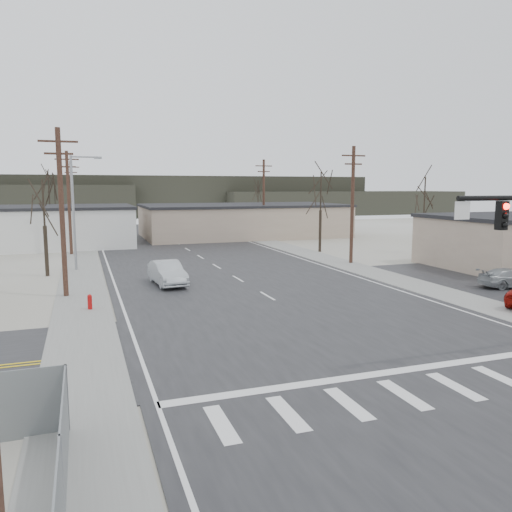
{
  "coord_description": "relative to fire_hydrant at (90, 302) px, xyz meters",
  "views": [
    {
      "loc": [
        -10.41,
        -19.66,
        6.58
      ],
      "look_at": [
        -0.94,
        7.41,
        2.6
      ],
      "focal_mm": 35.0,
      "sensor_mm": 36.0,
      "label": 1
    }
  ],
  "objects": [
    {
      "name": "upole_left_b",
      "position": [
        -1.3,
        4.0,
        4.77
      ],
      "size": [
        2.2,
        0.3,
        10.0
      ],
      "color": "#4A2F22",
      "rests_on": "ground"
    },
    {
      "name": "building_left_far",
      "position": [
        -5.8,
        32.0,
        1.8
      ],
      "size": [
        22.3,
        12.3,
        4.5
      ],
      "color": "silver",
      "rests_on": "ground"
    },
    {
      "name": "tree_left_far",
      "position": [
        -3.8,
        38.0,
        5.83
      ],
      "size": [
        3.96,
        3.96,
        8.82
      ],
      "color": "#30261D",
      "rests_on": "ground"
    },
    {
      "name": "car_far_b",
      "position": [
        3.32,
        49.9,
        0.32
      ],
      "size": [
        1.73,
        4.26,
        1.45
      ],
      "primitive_type": "imported",
      "rotation": [
        0.0,
        0.0,
        0.0
      ],
      "color": "black",
      "rests_on": "main_road"
    },
    {
      "name": "main_road",
      "position": [
        10.2,
        7.0,
        -0.43
      ],
      "size": [
        18.0,
        110.0,
        0.05
      ],
      "primitive_type": "cube",
      "color": "black",
      "rests_on": "ground"
    },
    {
      "name": "tree_right_far",
      "position": [
        25.2,
        44.0,
        5.13
      ],
      "size": [
        3.52,
        3.52,
        7.84
      ],
      "color": "#30261D",
      "rests_on": "ground"
    },
    {
      "name": "ground",
      "position": [
        10.2,
        -8.0,
        -0.45
      ],
      "size": [
        140.0,
        140.0,
        0.0
      ],
      "primitive_type": "plane",
      "color": "silver",
      "rests_on": "ground"
    },
    {
      "name": "upole_right_a",
      "position": [
        21.7,
        10.0,
        4.77
      ],
      "size": [
        2.2,
        0.3,
        10.0
      ],
      "color": "#4A2F22",
      "rests_on": "ground"
    },
    {
      "name": "sidewalk_left",
      "position": [
        -0.4,
        12.0,
        -0.42
      ],
      "size": [
        3.0,
        90.0,
        0.06
      ],
      "primitive_type": "cube",
      "color": "gray",
      "rests_on": "ground"
    },
    {
      "name": "sidewalk_right",
      "position": [
        20.8,
        12.0,
        -0.42
      ],
      "size": [
        3.0,
        90.0,
        0.06
      ],
      "primitive_type": "cube",
      "color": "gray",
      "rests_on": "ground"
    },
    {
      "name": "fire_hydrant",
      "position": [
        0.0,
        0.0,
        0.0
      ],
      "size": [
        0.24,
        0.24,
        0.87
      ],
      "color": "#A50C0C",
      "rests_on": "ground"
    },
    {
      "name": "upole_left_d",
      "position": [
        -1.3,
        44.0,
        4.77
      ],
      "size": [
        2.2,
        0.3,
        10.0
      ],
      "color": "#4A2F22",
      "rests_on": "ground"
    },
    {
      "name": "hill_right",
      "position": [
        60.2,
        82.0,
        2.3
      ],
      "size": [
        60.0,
        18.0,
        5.5
      ],
      "primitive_type": "cube",
      "color": "#333026",
      "rests_on": "ground"
    },
    {
      "name": "sedan_crossing",
      "position": [
        5.08,
        5.56,
        0.39
      ],
      "size": [
        2.12,
        4.98,
        1.6
      ],
      "primitive_type": "imported",
      "rotation": [
        0.0,
        0.0,
        0.09
      ],
      "color": "#A6ACB1",
      "rests_on": "main_road"
    },
    {
      "name": "car_parked_silver",
      "position": [
        26.22,
        -2.84,
        0.2
      ],
      "size": [
        4.48,
        2.36,
        1.24
      ],
      "primitive_type": "imported",
      "rotation": [
        0.0,
        0.0,
        1.42
      ],
      "color": "gray",
      "rests_on": "parking_lot"
    },
    {
      "name": "streetlight_main",
      "position": [
        -0.6,
        14.0,
        4.64
      ],
      "size": [
        2.4,
        0.25,
        9.0
      ],
      "color": "gray",
      "rests_on": "ground"
    },
    {
      "name": "car_far_a",
      "position": [
        15.07,
        36.19,
        0.33
      ],
      "size": [
        2.42,
        5.19,
        1.47
      ],
      "primitive_type": "imported",
      "rotation": [
        0.0,
        0.0,
        3.07
      ],
      "color": "black",
      "rests_on": "main_road"
    },
    {
      "name": "upole_left_c",
      "position": [
        -1.3,
        24.0,
        4.77
      ],
      "size": [
        2.2,
        0.3,
        10.0
      ],
      "color": "#4A2F22",
      "rests_on": "ground"
    },
    {
      "name": "upole_right_b",
      "position": [
        21.7,
        32.0,
        4.77
      ],
      "size": [
        2.2,
        0.3,
        10.0
      ],
      "color": "#4A2F22",
      "rests_on": "ground"
    },
    {
      "name": "tree_left_near",
      "position": [
        -2.8,
        12.0,
        4.78
      ],
      "size": [
        3.3,
        3.3,
        7.35
      ],
      "color": "#30261D",
      "rests_on": "ground"
    },
    {
      "name": "cross_road",
      "position": [
        10.2,
        -8.0,
        -0.43
      ],
      "size": [
        90.0,
        10.0,
        0.04
      ],
      "primitive_type": "cube",
      "color": "black",
      "rests_on": "ground"
    },
    {
      "name": "tree_right_mid",
      "position": [
        22.7,
        18.0,
        5.48
      ],
      "size": [
        3.74,
        3.74,
        8.33
      ],
      "color": "#30261D",
      "rests_on": "ground"
    },
    {
      "name": "building_right_far",
      "position": [
        20.2,
        36.0,
        1.7
      ],
      "size": [
        26.3,
        14.3,
        4.3
      ],
      "color": "tan",
      "rests_on": "ground"
    },
    {
      "name": "tree_lot",
      "position": [
        32.2,
        14.0,
        5.13
      ],
      "size": [
        3.52,
        3.52,
        7.84
      ],
      "color": "#30261D",
      "rests_on": "ground"
    },
    {
      "name": "hill_center",
      "position": [
        25.2,
        88.0,
        4.05
      ],
      "size": [
        80.0,
        18.0,
        9.0
      ],
      "primitive_type": "cube",
      "color": "#333026",
      "rests_on": "ground"
    }
  ]
}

